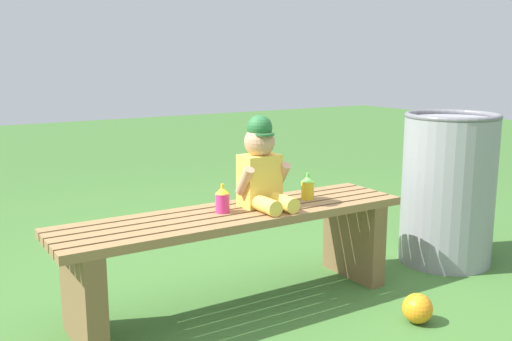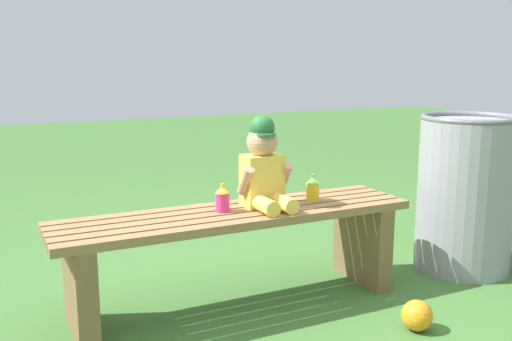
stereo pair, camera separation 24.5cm
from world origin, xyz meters
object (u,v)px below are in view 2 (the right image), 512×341
child_figure (264,167)px  toy_ball (417,315)px  park_bench (237,242)px  sippy_cup_right (313,188)px  sippy_cup_left (223,198)px  trash_bin (465,193)px

child_figure → toy_ball: child_figure is taller
park_bench → toy_ball: bearing=-44.7°
child_figure → toy_ball: (0.41, -0.56, -0.55)m
toy_ball → sippy_cup_right: bearing=105.7°
sippy_cup_left → toy_ball: sippy_cup_left is taller
park_bench → toy_ball: (0.55, -0.54, -0.23)m
sippy_cup_right → sippy_cup_left: bearing=180.0°
park_bench → sippy_cup_left: sippy_cup_left is taller
sippy_cup_right → trash_bin: trash_bin is taller
sippy_cup_left → sippy_cup_right: (0.45, 0.00, 0.00)m
trash_bin → sippy_cup_left: bearing=175.4°
child_figure → park_bench: bearing=-174.7°
child_figure → trash_bin: size_ratio=0.51×
sippy_cup_left → toy_ball: size_ratio=0.99×
child_figure → sippy_cup_right: 0.28m
park_bench → child_figure: size_ratio=3.91×
park_bench → toy_ball: 0.80m
park_bench → sippy_cup_left: size_ratio=12.75×
sippy_cup_right → toy_ball: bearing=-74.3°
sippy_cup_right → park_bench: bearing=-177.9°
sippy_cup_right → toy_ball: sippy_cup_right is taller
sippy_cup_left → sippy_cup_right: bearing=0.0°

